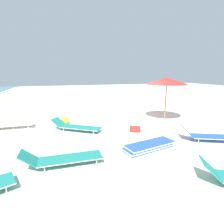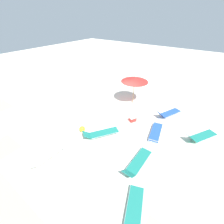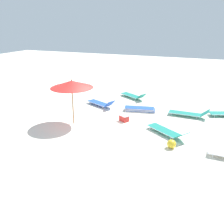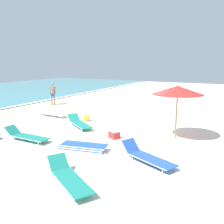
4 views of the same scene
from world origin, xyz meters
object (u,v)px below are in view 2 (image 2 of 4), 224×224
object	(u,v)px
beach_umbrella	(135,79)
sun_lounger_near_water_right	(134,214)
sun_lounger_mid_beach_solo	(137,163)
cooler_box	(133,119)
sun_lounger_beside_umbrella	(47,155)
sun_lounger_mid_beach_pair_a	(201,136)
sun_lounger_under_umbrella	(169,113)
lounger_stack	(156,133)
sun_lounger_near_water_left	(101,133)
beach_ball	(82,129)

from	to	relation	value
beach_umbrella	sun_lounger_near_water_right	distance (m)	9.29
sun_lounger_mid_beach_solo	cooler_box	xyz separation A→B (m)	(2.10, -3.26, -0.02)
sun_lounger_beside_umbrella	sun_lounger_mid_beach_pair_a	distance (m)	9.34
sun_lounger_mid_beach_solo	cooler_box	bearing A→B (deg)	-56.35
sun_lounger_under_umbrella	sun_lounger_beside_umbrella	xyz separation A→B (m)	(4.12, 7.96, -0.01)
beach_umbrella	sun_lounger_under_umbrella	world-z (taller)	beach_umbrella
sun_lounger_near_water_right	lounger_stack	bearing A→B (deg)	-97.87
sun_lounger_near_water_left	cooler_box	world-z (taller)	sun_lounger_near_water_left
sun_lounger_beside_umbrella	cooler_box	xyz separation A→B (m)	(-2.20, -5.67, -0.02)
sun_lounger_near_water_left	sun_lounger_mid_beach_solo	size ratio (longest dim) A/B	1.00
lounger_stack	sun_lounger_beside_umbrella	bearing A→B (deg)	40.15
sun_lounger_mid_beach_solo	sun_lounger_beside_umbrella	bearing A→B (deg)	30.14
beach_umbrella	sun_lounger_near_water_right	world-z (taller)	beach_umbrella
sun_lounger_beside_umbrella	beach_ball	size ratio (longest dim) A/B	6.05
beach_ball	cooler_box	world-z (taller)	beach_ball
sun_lounger_mid_beach_pair_a	cooler_box	world-z (taller)	sun_lounger_mid_beach_pair_a
sun_lounger_beside_umbrella	sun_lounger_mid_beach_solo	xyz separation A→B (m)	(-4.30, -2.42, 0.01)
sun_lounger_beside_umbrella	sun_lounger_mid_beach_pair_a	world-z (taller)	sun_lounger_mid_beach_pair_a
beach_ball	sun_lounger_mid_beach_pair_a	bearing A→B (deg)	-149.77
sun_lounger_beside_umbrella	sun_lounger_mid_beach_pair_a	bearing A→B (deg)	-132.66
sun_lounger_under_umbrella	sun_lounger_mid_beach_solo	size ratio (longest dim) A/B	0.99
sun_lounger_under_umbrella	sun_lounger_near_water_left	xyz separation A→B (m)	(2.83, 4.85, -0.01)
beach_umbrella	sun_lounger_mid_beach_pair_a	world-z (taller)	beach_umbrella
beach_umbrella	sun_lounger_near_water_left	world-z (taller)	beach_umbrella
sun_lounger_mid_beach_pair_a	beach_ball	world-z (taller)	sun_lounger_mid_beach_pair_a
sun_lounger_beside_umbrella	cooler_box	world-z (taller)	sun_lounger_beside_umbrella
sun_lounger_near_water_left	beach_ball	world-z (taller)	sun_lounger_near_water_left
sun_lounger_mid_beach_pair_a	sun_lounger_beside_umbrella	bearing A→B (deg)	75.64
lounger_stack	sun_lounger_mid_beach_pair_a	world-z (taller)	sun_lounger_mid_beach_pair_a
sun_lounger_mid_beach_solo	sun_lounger_near_water_right	bearing A→B (deg)	114.90
beach_umbrella	sun_lounger_mid_beach_solo	size ratio (longest dim) A/B	1.08
lounger_stack	sun_lounger_mid_beach_pair_a	distance (m)	2.80
sun_lounger_beside_umbrella	sun_lounger_near_water_right	xyz separation A→B (m)	(-5.30, -0.19, 0.01)
sun_lounger_mid_beach_pair_a	beach_ball	distance (m)	7.69
sun_lounger_under_umbrella	beach_ball	distance (m)	6.69
sun_lounger_beside_umbrella	sun_lounger_near_water_left	xyz separation A→B (m)	(-1.29, -3.11, 0.00)
beach_ball	sun_lounger_near_water_left	bearing A→B (deg)	-161.55
sun_lounger_near_water_right	sun_lounger_mid_beach_pair_a	xyz separation A→B (m)	(-1.35, -6.37, 0.00)
sun_lounger_near_water_left	sun_lounger_mid_beach_solo	bearing A→B (deg)	-158.90
lounger_stack	sun_lounger_near_water_right	world-z (taller)	sun_lounger_near_water_right
sun_lounger_near_water_right	sun_lounger_mid_beach_pair_a	world-z (taller)	sun_lounger_mid_beach_pair_a
sun_lounger_under_umbrella	sun_lounger_beside_umbrella	distance (m)	8.96
lounger_stack	cooler_box	world-z (taller)	cooler_box
lounger_stack	cooler_box	distance (m)	1.98
beach_umbrella	lounger_stack	bearing A→B (deg)	139.35
sun_lounger_beside_umbrella	sun_lounger_mid_beach_solo	distance (m)	4.94
sun_lounger_mid_beach_pair_a	cooler_box	bearing A→B (deg)	42.29
sun_lounger_mid_beach_solo	sun_lounger_near_water_left	bearing A→B (deg)	-12.21
sun_lounger_beside_umbrella	sun_lounger_near_water_right	distance (m)	5.30
sun_lounger_mid_beach_pair_a	cooler_box	size ratio (longest dim) A/B	3.66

